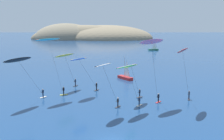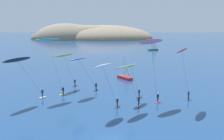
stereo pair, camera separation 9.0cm
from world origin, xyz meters
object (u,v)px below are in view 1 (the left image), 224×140
Objects in this scene: sailboat_near at (125,76)px; kitesurfer_white at (105,69)px; kitesurfer_red at (184,55)px; kitesurfer_lime at (132,69)px; kitesurfer_green at (128,70)px; kitesurfer_yellow at (66,58)px; kitesurfer_cyan at (50,44)px; kitesurfer_pink at (152,46)px; kitesurfer_blue at (81,62)px; sailboat_far at (153,49)px; kitesurfer_black at (20,63)px.

kitesurfer_white is (-4.37, -26.94, 6.67)m from sailboat_near.
kitesurfer_white is (-13.08, -3.57, -1.74)m from kitesurfer_red.
sailboat_near is at bearing 91.34° from kitesurfer_lime.
kitesurfer_yellow is at bearing 130.02° from kitesurfer_green.
kitesurfer_pink is (18.53, -4.40, 0.10)m from kitesurfer_cyan.
kitesurfer_red is 1.35× the size of kitesurfer_blue.
kitesurfer_cyan is 1.39× the size of kitesurfer_white.
kitesurfer_white is 8.65m from kitesurfer_lime.
kitesurfer_red reaches higher than kitesurfer_blue.
kitesurfer_yellow is (-3.74, 5.04, 0.12)m from kitesurfer_blue.
kitesurfer_cyan reaches higher than sailboat_far.
kitesurfer_blue is 0.99× the size of kitesurfer_yellow.
kitesurfer_pink is at bearing -25.78° from kitesurfer_blue.
kitesurfer_black is (-6.12, -11.10, 0.62)m from kitesurfer_yellow.
kitesurfer_black is at bearing -118.87° from kitesurfer_yellow.
kitesurfer_blue is at bearing 113.60° from kitesurfer_white.
kitesurfer_red is at bearing -23.41° from kitesurfer_blue.
sailboat_near is 28.09m from kitesurfer_white.
kitesurfer_lime is at bearing 148.68° from kitesurfer_pink.
kitesurfer_cyan is (-14.83, -17.44, 9.73)m from sailboat_near.
kitesurfer_green is 19.33m from kitesurfer_yellow.
kitesurfer_black reaches higher than kitesurfer_blue.
kitesurfer_cyan is at bearing 170.94° from kitesurfer_lime.
kitesurfer_cyan is 1.66× the size of kitesurfer_lime.
sailboat_far is at bearing 67.87° from kitesurfer_black.
sailboat_far is at bearing 69.45° from kitesurfer_cyan.
kitesurfer_red reaches higher than kitesurfer_white.
kitesurfer_green reaches higher than kitesurfer_yellow.
kitesurfer_black is at bearing -112.13° from sailboat_far.
kitesurfer_pink is at bearing -98.43° from sailboat_far.
kitesurfer_lime is at bearing 157.10° from kitesurfer_red.
kitesurfer_cyan is at bearing -110.55° from sailboat_far.
kitesurfer_blue is (-26.22, -82.70, 6.12)m from sailboat_far.
kitesurfer_pink reaches higher than kitesurfer_yellow.
kitesurfer_yellow is (-13.09, -10.51, 6.24)m from sailboat_near.
kitesurfer_lime is (-16.41, -87.03, 5.41)m from sailboat_far.
kitesurfer_cyan reaches higher than kitesurfer_white.
kitesurfer_pink is at bearing 163.15° from kitesurfer_red.
kitesurfer_white reaches higher than kitesurfer_blue.
kitesurfer_pink reaches higher than kitesurfer_red.
kitesurfer_cyan is at bearing 166.63° from kitesurfer_pink.
kitesurfer_lime is 19.80m from kitesurfer_black.
kitesurfer_cyan is 1.49× the size of kitesurfer_green.
kitesurfer_blue is at bearing 156.59° from kitesurfer_red.
kitesurfer_pink is at bearing -0.59° from kitesurfer_black.
sailboat_near is at bearing 88.52° from kitesurfer_green.
kitesurfer_pink is 1.51× the size of kitesurfer_green.
kitesurfer_lime reaches higher than sailboat_near.
kitesurfer_green is at bearing 23.67° from kitesurfer_white.
kitesurfer_green is 1.00× the size of kitesurfer_yellow.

